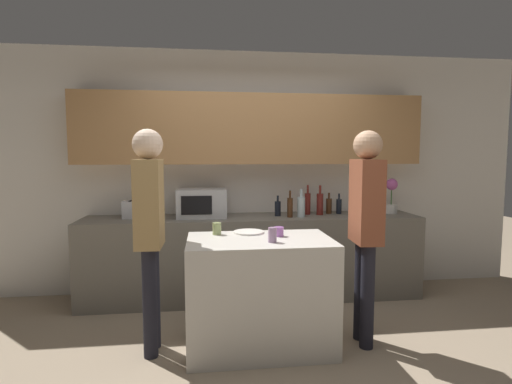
# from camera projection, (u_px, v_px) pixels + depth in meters

# --- Properties ---
(ground_plane) EXTENTS (14.00, 14.00, 0.00)m
(ground_plane) POSITION_uv_depth(u_px,v_px,m) (275.00, 362.00, 3.00)
(ground_plane) COLOR gray
(back_wall) EXTENTS (6.40, 0.40, 2.70)m
(back_wall) POSITION_uv_depth(u_px,v_px,m) (250.00, 156.00, 4.50)
(back_wall) COLOR silver
(back_wall) RESTS_ON ground_plane
(back_counter) EXTENTS (3.60, 0.62, 0.89)m
(back_counter) POSITION_uv_depth(u_px,v_px,m) (253.00, 257.00, 4.33)
(back_counter) COLOR #6B665B
(back_counter) RESTS_ON ground_plane
(kitchen_island) EXTENTS (1.15, 0.70, 0.89)m
(kitchen_island) POSITION_uv_depth(u_px,v_px,m) (260.00, 293.00, 3.21)
(kitchen_island) COLOR beige
(kitchen_island) RESTS_ON ground_plane
(microwave) EXTENTS (0.52, 0.39, 0.30)m
(microwave) POSITION_uv_depth(u_px,v_px,m) (202.00, 203.00, 4.26)
(microwave) COLOR #B7BABC
(microwave) RESTS_ON back_counter
(toaster) EXTENTS (0.26, 0.16, 0.18)m
(toaster) POSITION_uv_depth(u_px,v_px,m) (136.00, 210.00, 4.18)
(toaster) COLOR silver
(toaster) RESTS_ON back_counter
(potted_plant) EXTENTS (0.14, 0.14, 0.39)m
(potted_plant) POSITION_uv_depth(u_px,v_px,m) (391.00, 196.00, 4.52)
(potted_plant) COLOR silver
(potted_plant) RESTS_ON back_counter
(bottle_0) EXTENTS (0.07, 0.07, 0.22)m
(bottle_0) POSITION_uv_depth(u_px,v_px,m) (278.00, 208.00, 4.33)
(bottle_0) COLOR black
(bottle_0) RESTS_ON back_counter
(bottle_1) EXTENTS (0.06, 0.06, 0.29)m
(bottle_1) POSITION_uv_depth(u_px,v_px,m) (290.00, 207.00, 4.24)
(bottle_1) COLOR #472814
(bottle_1) RESTS_ON back_counter
(bottle_2) EXTENTS (0.08, 0.08, 0.30)m
(bottle_2) POSITION_uv_depth(u_px,v_px,m) (301.00, 206.00, 4.25)
(bottle_2) COLOR silver
(bottle_2) RESTS_ON back_counter
(bottle_3) EXTENTS (0.06, 0.06, 0.33)m
(bottle_3) POSITION_uv_depth(u_px,v_px,m) (308.00, 203.00, 4.44)
(bottle_3) COLOR maroon
(bottle_3) RESTS_ON back_counter
(bottle_4) EXTENTS (0.07, 0.07, 0.33)m
(bottle_4) POSITION_uv_depth(u_px,v_px,m) (320.00, 203.00, 4.41)
(bottle_4) COLOR maroon
(bottle_4) RESTS_ON back_counter
(bottle_5) EXTENTS (0.07, 0.07, 0.24)m
(bottle_5) POSITION_uv_depth(u_px,v_px,m) (329.00, 206.00, 4.50)
(bottle_5) COLOR #472814
(bottle_5) RESTS_ON back_counter
(bottle_6) EXTENTS (0.06, 0.06, 0.23)m
(bottle_6) POSITION_uv_depth(u_px,v_px,m) (339.00, 206.00, 4.50)
(bottle_6) COLOR black
(bottle_6) RESTS_ON back_counter
(plate_on_island) EXTENTS (0.26, 0.26, 0.01)m
(plate_on_island) POSITION_uv_depth(u_px,v_px,m) (249.00, 232.00, 3.40)
(plate_on_island) COLOR white
(plate_on_island) RESTS_ON kitchen_island
(cup_0) EXTENTS (0.06, 0.06, 0.11)m
(cup_0) POSITION_uv_depth(u_px,v_px,m) (272.00, 235.00, 3.04)
(cup_0) COLOR #9E7CA0
(cup_0) RESTS_ON kitchen_island
(cup_1) EXTENTS (0.07, 0.07, 0.10)m
(cup_1) POSITION_uv_depth(u_px,v_px,m) (217.00, 229.00, 3.33)
(cup_1) COLOR #92A261
(cup_1) RESTS_ON kitchen_island
(cup_2) EXTENTS (0.08, 0.08, 0.08)m
(cup_2) POSITION_uv_depth(u_px,v_px,m) (279.00, 232.00, 3.26)
(cup_2) COLOR #A460B6
(cup_2) RESTS_ON kitchen_island
(person_left) EXTENTS (0.23, 0.35, 1.74)m
(person_left) POSITION_uv_depth(u_px,v_px,m) (366.00, 218.00, 3.20)
(person_left) COLOR black
(person_left) RESTS_ON ground_plane
(person_center) EXTENTS (0.23, 0.34, 1.75)m
(person_center) POSITION_uv_depth(u_px,v_px,m) (150.00, 221.00, 3.06)
(person_center) COLOR black
(person_center) RESTS_ON ground_plane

